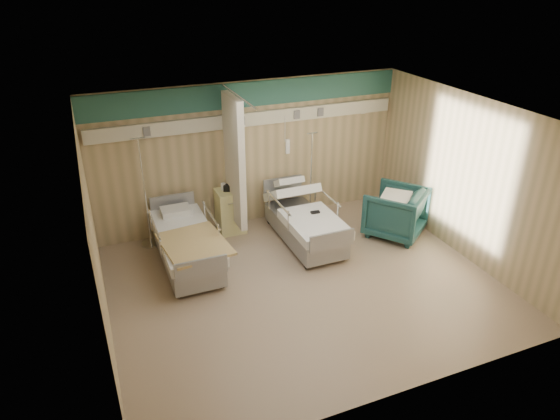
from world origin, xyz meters
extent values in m
cube|color=gray|center=(0.00, 0.00, 0.00)|extent=(6.00, 5.00, 0.00)
cube|color=tan|center=(0.00, 2.50, 1.40)|extent=(6.00, 0.04, 2.80)
cube|color=tan|center=(0.00, -2.50, 1.40)|extent=(6.00, 0.04, 2.80)
cube|color=tan|center=(-3.00, 0.00, 1.40)|extent=(0.04, 5.00, 2.80)
cube|color=tan|center=(3.00, 0.00, 1.40)|extent=(0.04, 5.00, 2.80)
cube|color=white|center=(0.00, 0.00, 2.80)|extent=(6.00, 5.00, 0.04)
cube|color=#2A645B|center=(0.00, 2.48, 2.55)|extent=(6.00, 0.04, 0.45)
cube|color=beige|center=(0.00, 2.45, 2.10)|extent=(5.88, 0.08, 0.25)
cylinder|color=silver|center=(-0.50, 1.60, 2.76)|extent=(0.03, 1.80, 0.03)
cube|color=silver|center=(-0.50, 1.95, 1.51)|extent=(0.12, 0.90, 2.35)
cube|color=#EDE894|center=(-0.55, 2.20, 0.42)|extent=(0.50, 0.48, 0.85)
imported|color=#1D4849|center=(2.30, 0.90, 0.46)|extent=(1.41, 1.41, 0.93)
cube|color=white|center=(2.29, 0.92, 0.96)|extent=(0.77, 0.77, 0.07)
cylinder|color=silver|center=(1.10, 2.12, 0.01)|extent=(0.32, 0.32, 0.03)
cylinder|color=silver|center=(1.10, 2.12, 0.90)|extent=(0.03, 0.03, 1.80)
cylinder|color=silver|center=(1.10, 2.12, 1.80)|extent=(0.22, 0.03, 0.03)
cylinder|color=silver|center=(-2.08, 2.25, 0.02)|extent=(0.37, 0.37, 0.03)
cylinder|color=silver|center=(-2.08, 2.25, 1.02)|extent=(0.03, 0.03, 2.04)
cylinder|color=silver|center=(-2.08, 2.25, 2.04)|extent=(0.24, 0.03, 0.03)
cube|color=black|center=(0.73, 1.14, 0.65)|extent=(0.17, 0.09, 0.04)
cube|color=tan|center=(-1.55, 0.84, 0.65)|extent=(1.09, 1.31, 0.04)
cube|color=black|center=(-0.55, 2.20, 0.91)|extent=(0.25, 0.21, 0.12)
cylinder|color=white|center=(-0.64, 2.28, 0.92)|extent=(0.11, 0.11, 0.13)
camera|label=1|loc=(-2.88, -6.06, 4.67)|focal=32.00mm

